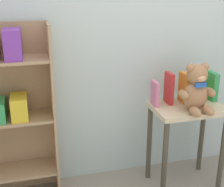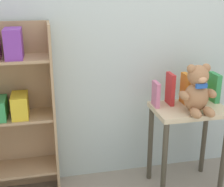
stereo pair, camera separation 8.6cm
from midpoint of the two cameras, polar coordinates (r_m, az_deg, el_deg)
wall_back at (r=2.46m, az=6.42°, el=12.48°), size 4.80×0.06×2.50m
bookshelf_side at (r=2.30m, az=-17.13°, el=-1.76°), size 0.62×0.29×1.30m
display_table at (r=2.45m, az=14.70°, el=-5.55°), size 0.54×0.36×0.68m
teddy_bear at (r=2.26m, az=16.43°, el=0.46°), size 0.27×0.24×0.35m
book_standing_pink at (r=2.33m, az=9.09°, el=-0.13°), size 0.04×0.12×0.18m
book_standing_red at (r=2.39m, az=11.62°, el=0.83°), size 0.03×0.12×0.24m
book_standing_orange at (r=2.42m, az=14.40°, el=0.79°), size 0.04×0.13×0.23m
book_standing_yellow at (r=2.50m, az=16.54°, el=1.08°), size 0.03×0.13×0.22m
book_standing_green at (r=2.54m, az=19.06°, el=1.08°), size 0.04×0.14×0.22m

